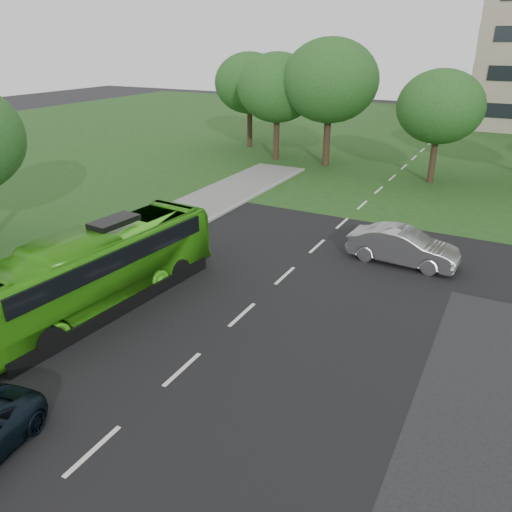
{
  "coord_description": "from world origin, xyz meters",
  "views": [
    {
      "loc": [
        8.47,
        -12.81,
        9.96
      ],
      "look_at": [
        -0.52,
        4.15,
        1.6
      ],
      "focal_mm": 35.0,
      "sensor_mm": 36.0,
      "label": 1
    }
  ],
  "objects_px": {
    "tree_park_b": "(330,81)",
    "sedan": "(403,246)",
    "tree_park_c": "(440,107)",
    "bus": "(98,269)",
    "tree_park_a": "(277,88)",
    "tree_park_f": "(250,83)"
  },
  "relations": [
    {
      "from": "tree_park_a",
      "to": "sedan",
      "type": "distance_m",
      "value": 23.87
    },
    {
      "from": "bus",
      "to": "tree_park_a",
      "type": "bearing_deg",
      "value": 105.85
    },
    {
      "from": "tree_park_c",
      "to": "sedan",
      "type": "distance_m",
      "value": 16.67
    },
    {
      "from": "tree_park_b",
      "to": "sedan",
      "type": "xyz_separation_m",
      "value": [
        10.45,
        -17.42,
        -6.04
      ]
    },
    {
      "from": "tree_park_a",
      "to": "tree_park_f",
      "type": "xyz_separation_m",
      "value": [
        -4.89,
        4.02,
        -0.07
      ]
    },
    {
      "from": "tree_park_b",
      "to": "bus",
      "type": "bearing_deg",
      "value": -88.73
    },
    {
      "from": "tree_park_f",
      "to": "tree_park_a",
      "type": "bearing_deg",
      "value": -39.43
    },
    {
      "from": "tree_park_b",
      "to": "tree_park_f",
      "type": "xyz_separation_m",
      "value": [
        -9.68,
        4.2,
        -0.8
      ]
    },
    {
      "from": "tree_park_b",
      "to": "sedan",
      "type": "bearing_deg",
      "value": -59.03
    },
    {
      "from": "tree_park_a",
      "to": "tree_park_b",
      "type": "relative_size",
      "value": 0.89
    },
    {
      "from": "tree_park_c",
      "to": "tree_park_f",
      "type": "height_order",
      "value": "tree_park_f"
    },
    {
      "from": "tree_park_b",
      "to": "bus",
      "type": "height_order",
      "value": "tree_park_b"
    },
    {
      "from": "tree_park_c",
      "to": "bus",
      "type": "relative_size",
      "value": 0.72
    },
    {
      "from": "tree_park_b",
      "to": "sedan",
      "type": "distance_m",
      "value": 21.19
    },
    {
      "from": "tree_park_a",
      "to": "tree_park_c",
      "type": "bearing_deg",
      "value": -6.9
    },
    {
      "from": "tree_park_a",
      "to": "tree_park_f",
      "type": "relative_size",
      "value": 1.01
    },
    {
      "from": "tree_park_c",
      "to": "bus",
      "type": "distance_m",
      "value": 27.44
    },
    {
      "from": "tree_park_f",
      "to": "sedan",
      "type": "relative_size",
      "value": 1.74
    },
    {
      "from": "tree_park_a",
      "to": "sedan",
      "type": "height_order",
      "value": "tree_park_a"
    },
    {
      "from": "tree_park_a",
      "to": "sedan",
      "type": "bearing_deg",
      "value": -49.1
    },
    {
      "from": "sedan",
      "to": "bus",
      "type": "bearing_deg",
      "value": 137.95
    },
    {
      "from": "tree_park_b",
      "to": "tree_park_f",
      "type": "relative_size",
      "value": 1.14
    }
  ]
}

